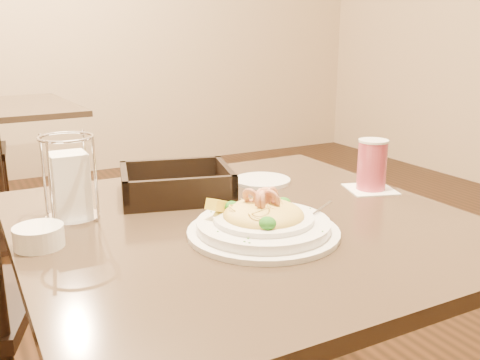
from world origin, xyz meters
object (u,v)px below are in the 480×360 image
main_table (244,321)px  butter_ramekin (39,236)px  drink_glass (372,165)px  napkin_caddy (70,184)px  side_plate (262,181)px  pasta_bowl (263,222)px  bread_basket (176,187)px

main_table → butter_ramekin: (-0.40, 0.05, 0.26)m
drink_glass → napkin_caddy: 0.71m
side_plate → pasta_bowl: bearing=-120.2°
main_table → butter_ramekin: 0.48m
main_table → butter_ramekin: size_ratio=10.02×
main_table → bread_basket: bread_basket is taller
side_plate → napkin_caddy: bearing=-173.8°
pasta_bowl → drink_glass: size_ratio=2.28×
drink_glass → butter_ramekin: size_ratio=1.57×
drink_glass → bread_basket: size_ratio=0.48×
butter_ramekin → pasta_bowl: bearing=-20.2°
drink_glass → bread_basket: (-0.44, 0.17, -0.04)m
main_table → pasta_bowl: 0.28m
bread_basket → drink_glass: bearing=-21.3°
pasta_bowl → drink_glass: (0.39, 0.14, 0.04)m
main_table → side_plate: (0.18, 0.23, 0.24)m
drink_glass → napkin_caddy: bearing=169.2°
napkin_caddy → bread_basket: bearing=9.2°
bread_basket → side_plate: size_ratio=2.02×
napkin_caddy → butter_ramekin: 0.16m
napkin_caddy → side_plate: size_ratio=1.21×
napkin_caddy → pasta_bowl: bearing=-41.6°
main_table → side_plate: side_plate is taller
napkin_caddy → butter_ramekin: size_ratio=1.98×
side_plate → butter_ramekin: size_ratio=1.63×
bread_basket → side_plate: bearing=3.0°
side_plate → butter_ramekin: bearing=-162.6°
bread_basket → butter_ramekin: 0.37m
bread_basket → butter_ramekin: bread_basket is taller
pasta_bowl → bread_basket: (-0.05, 0.31, -0.00)m
pasta_bowl → butter_ramekin: size_ratio=3.58×
bread_basket → napkin_caddy: size_ratio=1.66×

